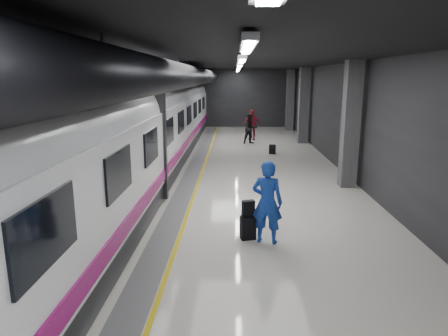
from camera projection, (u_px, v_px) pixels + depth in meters
ground at (221, 201)px, 12.88m from camera, size 40.00×40.00×0.00m
platform_hall at (213, 89)px, 13.03m from camera, size 10.02×40.02×4.51m
train at (118, 138)px, 12.50m from camera, size 3.05×38.00×4.05m
traveler_main at (267, 202)px, 9.49m from camera, size 0.84×0.66×2.03m
suitcase_main at (248, 228)px, 9.84m from camera, size 0.41×0.32×0.59m
shoulder_bag at (248, 208)px, 9.74m from camera, size 0.34×0.25×0.40m
traveler_far_a at (250, 129)px, 23.92m from camera, size 1.07×0.96×1.81m
traveler_far_b at (252, 125)px, 25.41m from camera, size 1.17×0.58×1.93m
suitcase_far at (272, 149)px, 20.83m from camera, size 0.37×0.28×0.49m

